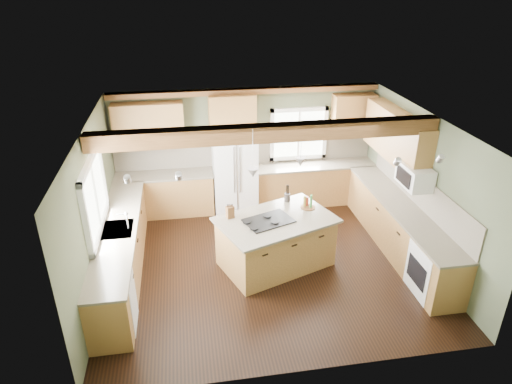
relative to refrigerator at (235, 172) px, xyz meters
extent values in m
plane|color=black|center=(0.30, -2.12, -0.90)|extent=(5.60, 5.60, 0.00)
plane|color=silver|center=(0.30, -2.12, 1.70)|extent=(5.60, 5.60, 0.00)
plane|color=#4D563D|center=(0.30, 0.38, 0.40)|extent=(5.60, 0.00, 5.60)
plane|color=#4D563D|center=(-2.50, -2.12, 0.40)|extent=(0.00, 5.00, 5.00)
plane|color=#4D563D|center=(3.10, -2.12, 0.40)|extent=(0.00, 5.00, 5.00)
cube|color=#4D2E16|center=(0.30, -2.17, 1.57)|extent=(5.55, 0.26, 0.26)
cube|color=#4D2E16|center=(0.30, 0.28, 1.64)|extent=(5.55, 0.20, 0.10)
cube|color=brown|center=(0.30, 0.36, 0.31)|extent=(5.58, 0.03, 0.58)
cube|color=brown|center=(3.08, -2.07, 0.31)|extent=(0.03, 3.70, 0.58)
cube|color=brown|center=(-1.49, 0.08, -0.46)|extent=(2.02, 0.60, 0.88)
cube|color=#494236|center=(-1.49, 0.08, 0.00)|extent=(2.06, 0.64, 0.04)
cube|color=brown|center=(1.79, 0.08, -0.46)|extent=(2.62, 0.60, 0.88)
cube|color=#494236|center=(1.79, 0.08, 0.00)|extent=(2.66, 0.64, 0.04)
cube|color=brown|center=(-2.20, -2.07, -0.46)|extent=(0.60, 3.70, 0.88)
cube|color=#494236|center=(-2.20, -2.07, 0.00)|extent=(0.64, 3.74, 0.04)
cube|color=brown|center=(2.80, -2.07, -0.46)|extent=(0.60, 3.70, 0.88)
cube|color=#494236|center=(2.80, -2.07, 0.00)|extent=(0.64, 3.74, 0.04)
cube|color=brown|center=(-1.69, 0.21, 1.05)|extent=(1.40, 0.35, 0.90)
cube|color=brown|center=(0.00, 0.21, 1.25)|extent=(0.96, 0.35, 0.70)
cube|color=brown|center=(2.92, -1.22, 1.05)|extent=(0.35, 2.20, 0.90)
cube|color=brown|center=(2.60, 0.21, 1.05)|extent=(0.90, 0.35, 0.90)
cube|color=white|center=(-2.48, -2.07, 0.65)|extent=(0.04, 1.60, 1.05)
cube|color=white|center=(1.45, 0.36, 0.65)|extent=(1.10, 0.04, 1.00)
cube|color=#262628|center=(-2.20, -2.07, 0.01)|extent=(0.50, 0.65, 0.03)
cylinder|color=#B2B2B7|center=(-2.02, -2.07, 0.15)|extent=(0.02, 0.02, 0.28)
cube|color=white|center=(-2.19, -3.37, -0.47)|extent=(0.60, 0.60, 0.84)
cube|color=white|center=(2.79, -3.37, -0.47)|extent=(0.60, 0.72, 0.84)
cube|color=white|center=(2.88, -2.17, 0.65)|extent=(0.40, 0.70, 0.38)
cone|color=#B2B2B7|center=(0.02, -2.33, 0.98)|extent=(0.18, 0.18, 0.16)
cone|color=#B2B2B7|center=(0.87, -2.01, 0.98)|extent=(0.18, 0.18, 0.16)
cube|color=white|center=(0.00, 0.00, 0.00)|extent=(0.90, 0.74, 1.80)
cube|color=brown|center=(0.45, -2.17, -0.46)|extent=(2.09, 1.68, 0.88)
cube|color=#494236|center=(0.45, -2.17, 0.00)|extent=(2.25, 1.84, 0.04)
cube|color=black|center=(0.31, -2.22, 0.03)|extent=(0.92, 0.77, 0.02)
cube|color=brown|center=(-0.32, -1.99, 0.13)|extent=(0.15, 0.13, 0.21)
cylinder|color=#464038|center=(0.78, -1.54, 0.09)|extent=(0.14, 0.14, 0.15)
camera|label=1|loc=(-1.00, -8.82, 3.85)|focal=32.00mm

